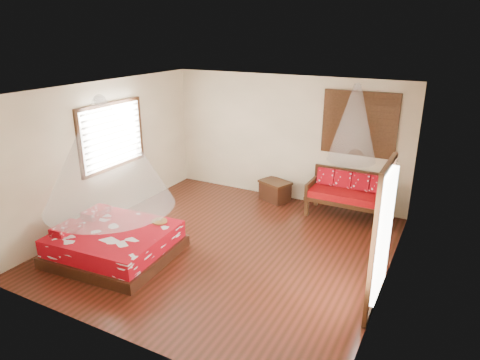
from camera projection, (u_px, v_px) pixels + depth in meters
name	position (u px, v px, depth m)	size (l,w,h in m)	color
room	(225.00, 173.00, 7.29)	(5.54, 5.54, 2.84)	black
bed	(114.00, 243.00, 7.34)	(2.05, 1.88, 0.63)	black
daybed	(349.00, 192.00, 8.86)	(1.67, 0.74, 0.94)	black
storage_chest	(275.00, 190.00, 9.77)	(0.80, 0.70, 0.46)	black
shutter_panel	(359.00, 124.00, 8.68)	(1.52, 0.06, 1.32)	black
window_left	(112.00, 136.00, 8.55)	(0.10, 1.74, 1.34)	black
glazed_door	(379.00, 240.00, 5.71)	(0.08, 1.02, 2.16)	black
wine_tray	(159.00, 219.00, 7.54)	(0.28, 0.28, 0.22)	brown
mosquito_net_main	(105.00, 154.00, 6.80)	(2.11, 2.11, 1.80)	white
mosquito_net_daybed	(354.00, 123.00, 8.26)	(0.95, 0.95, 1.50)	white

